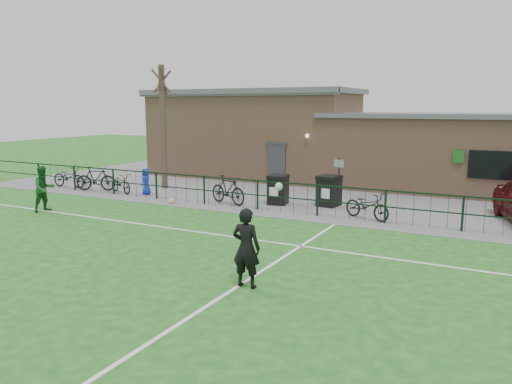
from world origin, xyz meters
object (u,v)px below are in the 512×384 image
at_px(ball_ground, 172,201).
at_px(bicycle_a, 69,177).
at_px(bicycle_c, 121,183).
at_px(bare_tree, 163,128).
at_px(outfield_player, 44,189).
at_px(bicycle_b, 96,179).
at_px(spectator_child, 146,181).
at_px(bicycle_d, 228,190).
at_px(wheelie_bin_left, 278,190).
at_px(wheelie_bin_right, 329,192).
at_px(sign_post, 339,182).
at_px(bicycle_e, 367,206).

bearing_deg(ball_ground, bicycle_a, 172.11).
bearing_deg(ball_ground, bicycle_c, 164.71).
height_order(bare_tree, outfield_player, bare_tree).
xyz_separation_m(bicycle_b, spectator_child, (2.85, 0.28, 0.03)).
xyz_separation_m(bicycle_b, ball_ground, (5.18, -0.90, -0.48)).
bearing_deg(bicycle_d, spectator_child, 104.84).
bearing_deg(wheelie_bin_left, wheelie_bin_right, 5.35).
bearing_deg(bare_tree, bicycle_d, -23.12).
bearing_deg(sign_post, bicycle_b, -171.79).
height_order(wheelie_bin_right, bicycle_d, bicycle_d).
distance_m(bare_tree, outfield_player, 6.91).
distance_m(bicycle_a, spectator_child, 4.77).
bearing_deg(wheelie_bin_right, ball_ground, -148.64).
bearing_deg(bicycle_c, wheelie_bin_right, -61.07).
xyz_separation_m(wheelie_bin_right, bicycle_a, (-13.12, -1.56, -0.05)).
relative_size(bare_tree, bicycle_b, 3.09).
distance_m(bicycle_e, ball_ground, 8.11).
relative_size(bicycle_b, bicycle_d, 0.97).
xyz_separation_m(bicycle_d, spectator_child, (-4.51, 0.23, 0.01)).
xyz_separation_m(wheelie_bin_left, wheelie_bin_right, (2.01, 0.58, 0.01)).
xyz_separation_m(bicycle_d, bicycle_e, (5.87, -0.07, -0.11)).
distance_m(wheelie_bin_right, ball_ground, 6.56).
bearing_deg(bicycle_c, wheelie_bin_left, -63.01).
distance_m(bicycle_d, ball_ground, 2.44).
xyz_separation_m(wheelie_bin_right, spectator_child, (-8.36, -1.36, 0.03)).
xyz_separation_m(sign_post, ball_ground, (-6.42, -2.58, -0.90)).
relative_size(wheelie_bin_right, outfield_player, 0.65).
bearing_deg(bicycle_b, ball_ground, -122.32).
height_order(bare_tree, sign_post, bare_tree).
xyz_separation_m(wheelie_bin_left, sign_post, (2.40, 0.62, 0.43)).
xyz_separation_m(bare_tree, spectator_child, (0.39, -1.87, -2.37)).
bearing_deg(outfield_player, bicycle_e, -57.77).
relative_size(bicycle_d, spectator_child, 1.63).
distance_m(bicycle_b, spectator_child, 2.86).
bearing_deg(bicycle_b, bicycle_e, -112.49).
bearing_deg(bicycle_b, spectator_child, -106.83).
bearing_deg(spectator_child, bicycle_a, -154.15).
distance_m(bicycle_b, ball_ground, 5.28).
height_order(bicycle_a, outfield_player, outfield_player).
distance_m(bicycle_e, outfield_player, 12.31).
relative_size(bare_tree, sign_post, 3.00).
xyz_separation_m(wheelie_bin_right, bicycle_b, (-11.21, -1.64, 0.00)).
relative_size(wheelie_bin_left, bicycle_e, 0.60).
xyz_separation_m(bicycle_e, spectator_child, (-10.38, 0.29, 0.12)).
bearing_deg(bicycle_a, bare_tree, -66.25).
bearing_deg(bicycle_c, bicycle_e, -70.61).
bearing_deg(spectator_child, outfield_player, -79.96).
height_order(spectator_child, outfield_player, outfield_player).
bearing_deg(wheelie_bin_right, outfield_player, -138.99).
distance_m(bicycle_b, bicycle_e, 13.23).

